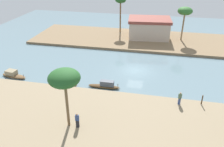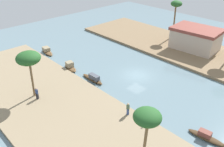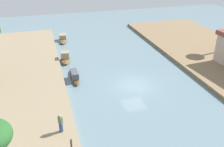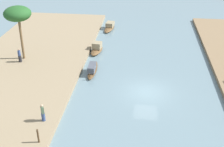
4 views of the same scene
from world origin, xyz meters
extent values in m
plane|color=slate|center=(0.00, 0.00, 0.00)|extent=(75.01, 75.01, 0.00)
cube|color=#937F60|center=(0.00, -14.17, 0.22)|extent=(46.67, 13.44, 0.44)
cube|color=#846B4C|center=(0.00, 14.17, 0.22)|extent=(46.67, 13.44, 0.44)
ellipsoid|color=brown|center=(-8.96, -6.59, 0.24)|extent=(3.42, 1.69, 0.48)
cube|color=gray|center=(-9.13, -6.57, 0.88)|extent=(1.27, 1.24, 0.82)
cylinder|color=brown|center=(-7.53, -6.80, 0.68)|extent=(0.07, 0.07, 0.50)
ellipsoid|color=brown|center=(-17.49, -5.99, 0.21)|extent=(4.17, 1.76, 0.42)
cube|color=gray|center=(-17.85, -5.93, 0.74)|extent=(1.65, 1.30, 0.65)
cylinder|color=brown|center=(-15.73, -6.23, 0.59)|extent=(0.07, 0.07, 0.43)
ellipsoid|color=brown|center=(-3.66, -6.19, 0.20)|extent=(4.42, 0.96, 0.40)
cube|color=#4C515B|center=(-3.22, -6.19, 0.75)|extent=(1.86, 0.76, 0.70)
cylinder|color=brown|center=(-1.72, -6.17, 0.59)|extent=(0.07, 0.07, 0.46)
cylinder|color=#232328|center=(-4.29, -14.99, 0.84)|extent=(0.40, 0.40, 0.81)
cube|color=#33477A|center=(-4.29, -14.99, 1.57)|extent=(0.40, 0.25, 0.64)
sphere|color=tan|center=(-4.29, -14.99, 2.00)|extent=(0.22, 0.22, 0.22)
cylinder|color=#33477A|center=(6.15, -8.66, 0.83)|extent=(0.43, 0.43, 0.79)
cube|color=#4C664C|center=(6.15, -8.66, 1.54)|extent=(0.42, 0.37, 0.63)
sphere|color=tan|center=(6.15, -8.66, 1.96)|extent=(0.21, 0.21, 0.21)
cylinder|color=#4C3823|center=(8.75, -8.18, 1.05)|extent=(0.14, 0.14, 1.22)
cylinder|color=brown|center=(-5.28, -14.87, 2.91)|extent=(0.28, 0.40, 4.95)
ellipsoid|color=#235623|center=(-5.28, -14.87, 5.99)|extent=(3.09, 3.09, 1.70)
cylinder|color=#7F6647|center=(7.68, 15.12, 3.12)|extent=(0.30, 0.57, 5.39)
ellipsoid|color=#2D6628|center=(7.68, 15.12, 6.40)|extent=(2.91, 2.91, 1.60)
cylinder|color=brown|center=(-5.68, 17.81, 3.76)|extent=(0.32, 0.54, 6.65)
ellipsoid|color=#235623|center=(-5.68, 17.81, 7.54)|extent=(2.32, 2.32, 1.28)
cube|color=#C6B29E|center=(0.93, 15.42, 2.20)|extent=(8.66, 6.44, 3.54)
cube|color=brown|center=(0.93, 15.42, 4.25)|extent=(9.18, 6.83, 0.56)
camera|label=1|loc=(2.96, -32.25, 16.25)|focal=36.61mm
camera|label=2|loc=(21.83, -25.99, 18.90)|focal=38.95mm
camera|label=3|loc=(22.47, -9.16, 13.56)|focal=39.72mm
camera|label=4|loc=(24.68, -0.68, 15.75)|focal=46.03mm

